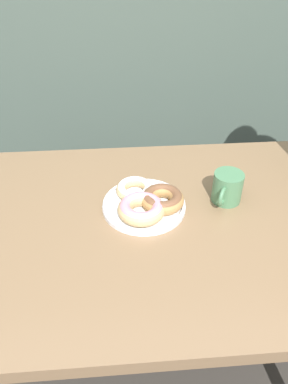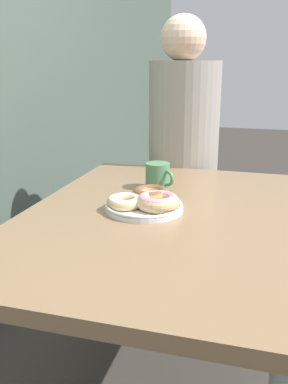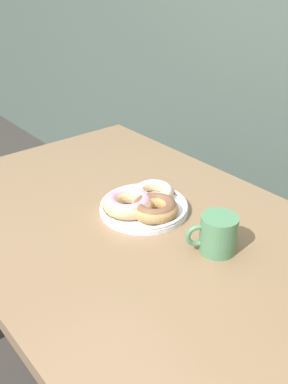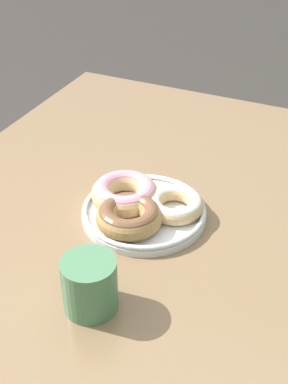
% 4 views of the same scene
% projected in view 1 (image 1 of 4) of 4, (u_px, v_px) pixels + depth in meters
% --- Properties ---
extents(dining_table, '(1.19, 0.84, 0.74)m').
position_uv_depth(dining_table, '(142.00, 240.00, 1.12)').
color(dining_table, '#846647').
rests_on(dining_table, ground_plane).
extents(donut_plate, '(0.26, 0.25, 0.06)m').
position_uv_depth(donut_plate, '(146.00, 202.00, 1.10)').
color(donut_plate, white).
rests_on(donut_plate, dining_table).
extents(coffee_mug, '(0.09, 0.12, 0.09)m').
position_uv_depth(coffee_mug, '(227.00, 187.00, 1.12)').
color(coffee_mug, '#4C7F56').
rests_on(coffee_mug, dining_table).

